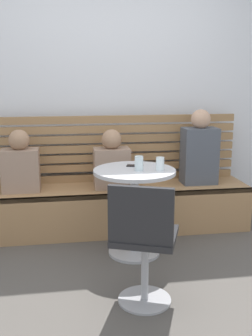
# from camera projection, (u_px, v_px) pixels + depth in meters

# --- Properties ---
(ground) EXTENTS (8.00, 8.00, 0.00)m
(ground) POSITION_uv_depth(u_px,v_px,m) (131.00, 293.00, 2.79)
(ground) COLOR #514C47
(back_wall) EXTENTS (5.20, 0.10, 2.90)m
(back_wall) POSITION_uv_depth(u_px,v_px,m) (105.00, 80.00, 4.04)
(back_wall) COLOR silver
(back_wall) RESTS_ON ground
(booth_bench) EXTENTS (2.70, 0.52, 0.44)m
(booth_bench) POSITION_uv_depth(u_px,v_px,m) (111.00, 209.00, 3.89)
(booth_bench) COLOR #A87C51
(booth_bench) RESTS_ON ground
(booth_backrest) EXTENTS (2.65, 0.04, 0.67)m
(booth_backrest) POSITION_uv_depth(u_px,v_px,m) (107.00, 148.00, 4.00)
(booth_backrest) COLOR #9A7249
(booth_backrest) RESTS_ON booth_bench
(cafe_table) EXTENTS (0.68, 0.68, 0.74)m
(cafe_table) POSITION_uv_depth(u_px,v_px,m) (134.00, 195.00, 3.31)
(cafe_table) COLOR #ADADB2
(cafe_table) RESTS_ON ground
(white_chair) EXTENTS (0.52, 0.52, 0.85)m
(white_chair) POSITION_uv_depth(u_px,v_px,m) (143.00, 240.00, 2.53)
(white_chair) COLOR #ADADB2
(white_chair) RESTS_ON ground
(person_adult) EXTENTS (0.34, 0.22, 0.74)m
(person_adult) POSITION_uv_depth(u_px,v_px,m) (199.00, 151.00, 3.92)
(person_adult) COLOR #4C515B
(person_adult) RESTS_ON booth_bench
(person_child_left) EXTENTS (0.34, 0.22, 0.56)m
(person_child_left) POSITION_uv_depth(u_px,v_px,m) (112.00, 163.00, 3.78)
(person_child_left) COLOR #9E7F6B
(person_child_left) RESTS_ON booth_bench
(person_child_middle) EXTENTS (0.34, 0.22, 0.58)m
(person_child_middle) POSITION_uv_depth(u_px,v_px,m) (21.00, 165.00, 3.66)
(person_child_middle) COLOR #9E7F6B
(person_child_middle) RESTS_ON booth_bench
(cup_glass_tall) EXTENTS (0.07, 0.07, 0.12)m
(cup_glass_tall) POSITION_uv_depth(u_px,v_px,m) (139.00, 163.00, 3.21)
(cup_glass_tall) COLOR silver
(cup_glass_tall) RESTS_ON cafe_table
(cup_water_clear) EXTENTS (0.07, 0.07, 0.11)m
(cup_water_clear) POSITION_uv_depth(u_px,v_px,m) (160.00, 164.00, 3.21)
(cup_water_clear) COLOR white
(cup_water_clear) RESTS_ON cafe_table
(phone_on_table) EXTENTS (0.15, 0.11, 0.01)m
(phone_on_table) POSITION_uv_depth(u_px,v_px,m) (135.00, 166.00, 3.38)
(phone_on_table) COLOR black
(phone_on_table) RESTS_ON cafe_table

